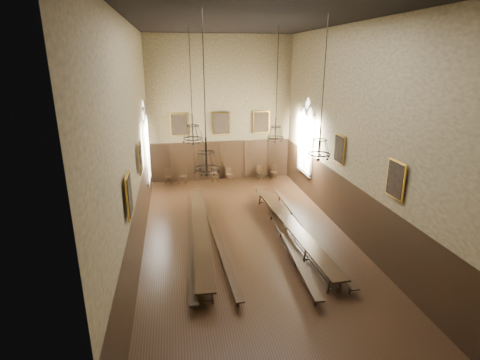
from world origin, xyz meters
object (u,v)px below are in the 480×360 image
object	(u,v)px
chandelier_front_left	(206,158)
chandelier_front_right	(320,145)
chair_3	(215,177)
table_left	(201,235)
bench_right_inner	(281,230)
chair_6	(260,175)
bench_right_outer	(306,230)
chair_7	(274,174)
chandelier_back_left	(193,132)
chair_1	(183,179)
chandelier_back_right	(276,130)
chair_4	(229,176)
table_right	(291,230)
bench_left_outer	(192,237)
chair_0	(168,179)
bench_left_inner	(217,238)

from	to	relation	value
chandelier_front_left	chandelier_front_right	size ratio (longest dim) A/B	1.02
chair_3	table_left	bearing A→B (deg)	-112.23
bench_right_inner	chair_6	world-z (taller)	chair_6
bench_right_outer	chair_3	distance (m)	9.04
chair_7	chandelier_front_right	distance (m)	11.46
chandelier_back_left	chandelier_front_left	distance (m)	5.36
chair_1	chandelier_back_left	distance (m)	7.24
chandelier_back_left	chandelier_back_right	distance (m)	4.02
chair_4	bench_right_inner	bearing A→B (deg)	-98.51
bench_right_outer	chair_3	size ratio (longest dim) A/B	10.31
chair_6	chandelier_back_left	size ratio (longest dim) A/B	0.18
chandelier_front_right	chair_6	bearing A→B (deg)	88.32
table_left	chandelier_front_left	bearing A→B (deg)	-88.36
bench_right_inner	chair_3	size ratio (longest dim) A/B	11.55
table_right	bench_left_outer	xyz separation A→B (m)	(-4.36, 0.26, -0.08)
table_right	chandelier_front_left	size ratio (longest dim) A/B	1.89
chandelier_back_right	chair_7	bearing A→B (deg)	74.92
chair_4	chandelier_back_left	xyz separation A→B (m)	(-2.56, -6.03, 4.16)
table_right	bench_right_outer	world-z (taller)	table_right
chandelier_front_left	chair_0	bearing A→B (deg)	97.41
chair_7	chandelier_back_left	size ratio (longest dim) A/B	0.18
bench_left_outer	chair_3	distance (m)	8.51
chandelier_back_left	bench_right_inner	bearing A→B (deg)	-33.45
table_right	chair_1	xyz separation A→B (m)	(-4.46, 8.52, -0.06)
chair_3	chandelier_back_right	size ratio (longest dim) A/B	0.18
chair_7	chandelier_back_left	xyz separation A→B (m)	(-5.52, -5.98, 4.14)
chair_7	chandelier_back_right	world-z (taller)	chandelier_back_right
table_right	bench_right_inner	size ratio (longest dim) A/B	0.86
table_left	chair_4	distance (m)	8.73
bench_left_inner	chair_4	distance (m)	8.82
bench_right_inner	chandelier_back_left	distance (m)	5.96
table_left	chair_1	size ratio (longest dim) A/B	9.64
chandelier_back_right	chair_3	bearing A→B (deg)	113.22
table_left	chair_0	distance (m)	8.50
chandelier_back_left	chandelier_back_right	xyz separation A→B (m)	(4.00, 0.34, -0.10)
table_right	chandelier_front_left	world-z (taller)	chandelier_front_left
chandelier_front_right	chandelier_front_left	bearing A→B (deg)	-168.82
chair_1	chandelier_front_right	bearing A→B (deg)	-51.61
bench_left_inner	chandelier_back_right	size ratio (longest dim) A/B	1.81
table_left	bench_right_inner	size ratio (longest dim) A/B	0.89
chair_4	chair_6	xyz separation A→B (m)	(2.03, -0.09, 0.01)
chair_4	table_right	bearing A→B (deg)	-96.05
chair_6	chandelier_back_right	xyz separation A→B (m)	(-0.58, -5.59, 4.05)
bench_left_outer	chandelier_back_left	world-z (taller)	chandelier_back_left
bench_right_outer	chandelier_front_left	size ratio (longest dim) A/B	1.96
table_left	bench_right_outer	bearing A→B (deg)	-2.08
table_left	chair_3	bearing A→B (deg)	79.45
bench_right_outer	chair_1	xyz separation A→B (m)	(-5.20, 8.44, 0.02)
bench_right_outer	chandelier_back_left	bearing A→B (deg)	152.18
table_right	chandelier_front_right	distance (m)	4.73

